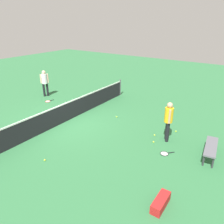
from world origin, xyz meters
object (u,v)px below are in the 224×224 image
courtside_bench (211,147)px  equipment_bag (160,203)px  tennis_racket_far_player (48,101)px  tennis_ball_stray_left (45,160)px  player_near_side (168,118)px  tennis_ball_baseline (117,117)px  tennis_ball_near_player (176,131)px  tennis_ball_midcourt (155,135)px  player_far_side (45,81)px  tennis_racket_near_player (165,154)px  tennis_ball_by_net (154,142)px

courtside_bench → equipment_bag: (-3.27, 0.56, -0.28)m
tennis_racket_far_player → courtside_bench: courtside_bench is taller
tennis_racket_far_player → tennis_ball_stray_left: bearing=-131.4°
player_near_side → tennis_ball_baseline: (0.72, 3.00, -0.98)m
tennis_ball_near_player → tennis_ball_baseline: same height
tennis_ball_near_player → tennis_ball_midcourt: same height
player_near_side → tennis_ball_midcourt: 1.12m
player_far_side → tennis_ball_baseline: player_far_side is taller
tennis_racket_far_player → tennis_ball_midcourt: bearing=-91.8°
player_near_side → tennis_ball_stray_left: 5.06m
tennis_racket_near_player → equipment_bag: 2.67m
player_near_side → tennis_racket_far_player: bearing=87.9°
tennis_ball_by_net → tennis_ball_near_player: bearing=-17.0°
player_near_side → tennis_ball_midcourt: bearing=84.7°
tennis_ball_baseline → tennis_racket_near_player: bearing=-117.4°
tennis_ball_by_net → tennis_ball_midcourt: 0.60m
equipment_bag → tennis_ball_baseline: bearing=44.8°
equipment_bag → tennis_racket_near_player: bearing=19.1°
tennis_ball_stray_left → equipment_bag: (0.38, -4.29, 0.11)m
player_near_side → tennis_ball_baseline: 3.24m
tennis_ball_near_player → tennis_ball_midcourt: 1.09m
tennis_ball_baseline → courtside_bench: courtside_bench is taller
tennis_racket_near_player → tennis_racket_far_player: bearing=81.0°
player_near_side → tennis_ball_stray_left: (-3.92, 3.05, -0.98)m
tennis_ball_midcourt → equipment_bag: 4.01m
equipment_bag → tennis_ball_stray_left: bearing=95.1°
player_far_side → courtside_bench: size_ratio=1.10×
player_near_side → tennis_ball_by_net: 1.15m
tennis_ball_near_player → courtside_bench: size_ratio=0.04×
tennis_ball_near_player → tennis_ball_by_net: bearing=163.0°
player_far_side → tennis_ball_midcourt: 8.29m
tennis_ball_midcourt → courtside_bench: size_ratio=0.04×
player_far_side → tennis_ball_stray_left: size_ratio=25.76×
tennis_racket_near_player → courtside_bench: (0.75, -1.43, 0.40)m
player_far_side → tennis_ball_baseline: 5.83m
tennis_ball_stray_left → courtside_bench: courtside_bench is taller
tennis_ball_stray_left → player_near_side: bearing=-37.9°
tennis_racket_near_player → courtside_bench: bearing=-62.2°
player_near_side → tennis_racket_far_player: 7.88m
tennis_ball_by_net → tennis_ball_midcourt: bearing=20.5°
tennis_ball_by_net → tennis_ball_baseline: (1.23, 2.65, 0.00)m
tennis_ball_baseline → equipment_bag: (-4.26, -4.23, 0.11)m
player_far_side → tennis_ball_baseline: bearing=-92.2°
tennis_ball_midcourt → courtside_bench: 2.40m
player_near_side → tennis_ball_baseline: bearing=76.5°
player_far_side → tennis_racket_near_player: player_far_side is taller
tennis_ball_baseline → courtside_bench: 4.90m
tennis_racket_far_player → tennis_ball_by_net: (-0.79, -7.47, 0.02)m
tennis_ball_stray_left → courtside_bench: (3.65, -4.84, 0.38)m
tennis_ball_near_player → equipment_bag: (-4.46, -1.14, 0.11)m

